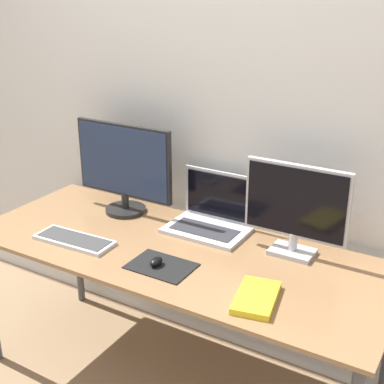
{
  "coord_description": "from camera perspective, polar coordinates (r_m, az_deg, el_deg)",
  "views": [
    {
      "loc": [
        1.1,
        -1.35,
        1.78
      ],
      "look_at": [
        0.01,
        0.49,
        0.93
      ],
      "focal_mm": 50.0,
      "sensor_mm": 36.0,
      "label": 1
    }
  ],
  "objects": [
    {
      "name": "keyboard",
      "position": [
        2.41,
        -12.45,
        -5.01
      ],
      "size": [
        0.37,
        0.15,
        0.02
      ],
      "color": "silver",
      "rests_on": "desk"
    },
    {
      "name": "book",
      "position": [
        1.96,
        6.87,
        -11.12
      ],
      "size": [
        0.18,
        0.26,
        0.03
      ],
      "color": "yellow",
      "rests_on": "desk"
    },
    {
      "name": "mousepad",
      "position": [
        2.16,
        -3.29,
        -7.88
      ],
      "size": [
        0.26,
        0.18,
        0.0
      ],
      "color": "black",
      "rests_on": "desk"
    },
    {
      "name": "wall_back",
      "position": [
        2.46,
        3.42,
        9.14
      ],
      "size": [
        7.0,
        0.05,
        2.5
      ],
      "color": "silver",
      "rests_on": "ground_plane"
    },
    {
      "name": "monitor_right",
      "position": [
        2.2,
        11.01,
        -1.62
      ],
      "size": [
        0.44,
        0.13,
        0.39
      ],
      "color": "#B2B2B7",
      "rests_on": "desk"
    },
    {
      "name": "desk",
      "position": [
        2.33,
        -1.82,
        -7.52
      ],
      "size": [
        1.84,
        0.73,
        0.71
      ],
      "color": "olive",
      "rests_on": "ground_plane"
    },
    {
      "name": "monitor_left",
      "position": [
        2.59,
        -7.29,
        2.64
      ],
      "size": [
        0.53,
        0.2,
        0.44
      ],
      "color": "black",
      "rests_on": "desk"
    },
    {
      "name": "mouse",
      "position": [
        2.16,
        -3.85,
        -7.43
      ],
      "size": [
        0.04,
        0.07,
        0.03
      ],
      "color": "black",
      "rests_on": "mousepad"
    },
    {
      "name": "laptop",
      "position": [
        2.46,
        2.13,
        -2.54
      ],
      "size": [
        0.37,
        0.25,
        0.25
      ],
      "color": "silver",
      "rests_on": "desk"
    }
  ]
}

